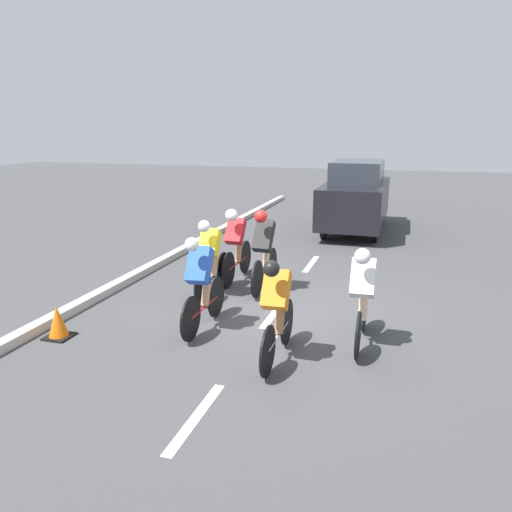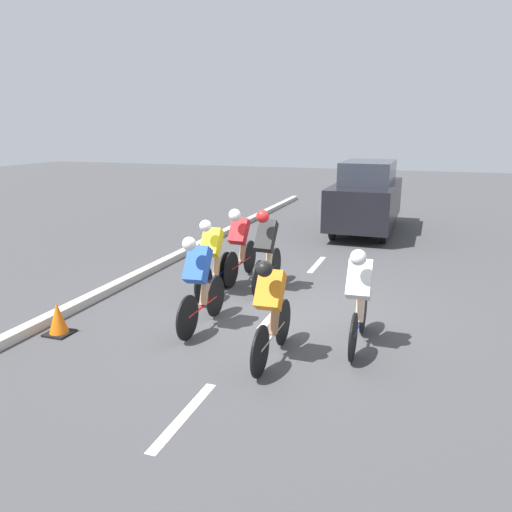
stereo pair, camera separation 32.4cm
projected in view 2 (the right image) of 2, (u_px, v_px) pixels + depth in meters
The scene contains 13 objects.
ground_plane at pixel (275, 312), 8.30m from camera, with size 60.00×60.00×0.00m, color #424244.
lane_stripe_near at pixel (184, 415), 5.30m from camera, with size 0.12×1.40×0.01m, color white.
lane_stripe_mid at pixel (274, 313), 8.22m from camera, with size 0.12×1.40×0.01m, color white.
lane_stripe_far at pixel (317, 264), 11.15m from camera, with size 0.12×1.40×0.01m, color white.
curb at pixel (109, 289), 9.24m from camera, with size 0.20×26.51×0.14m, color #B7B2A8.
cyclist_orange at pixel (271, 308), 6.36m from camera, with size 0.33×1.65×1.43m.
cyclist_white at pixel (359, 295), 6.76m from camera, with size 0.33×1.63×1.46m.
cyclist_yellow at pixel (213, 256), 8.90m from camera, with size 0.34×1.67×1.44m.
cyclist_red at pixel (239, 242), 9.79m from camera, with size 0.33×1.72×1.49m.
cyclist_blue at pixel (199, 280), 7.41m from camera, with size 0.35×1.65×1.48m.
cyclist_black at pixel (266, 248), 9.17m from camera, with size 0.33×1.69×1.57m.
support_car at pixel (366, 197), 14.47m from camera, with size 1.70×4.38×2.03m.
traffic_cone at pixel (58, 319), 7.34m from camera, with size 0.36×0.36×0.49m.
Camera 2 is at (-2.29, 7.47, 2.97)m, focal length 35.00 mm.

